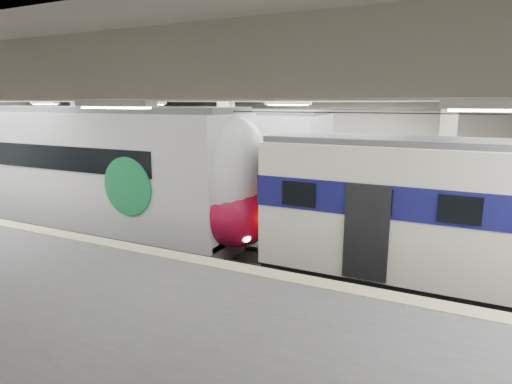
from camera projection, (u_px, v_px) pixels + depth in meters
The scene contains 4 objects.
station_hall at pixel (235, 168), 11.50m from camera, with size 36.00×24.00×5.75m.
modern_emu at pixel (106, 173), 16.01m from camera, with size 15.15×3.13×4.82m.
older_rer at pixel (501, 221), 10.46m from camera, with size 12.18×2.69×4.07m.
far_train at pixel (180, 156), 21.10m from camera, with size 14.66×3.07×4.65m.
Camera 1 is at (5.53, -11.71, 4.98)m, focal length 30.00 mm.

